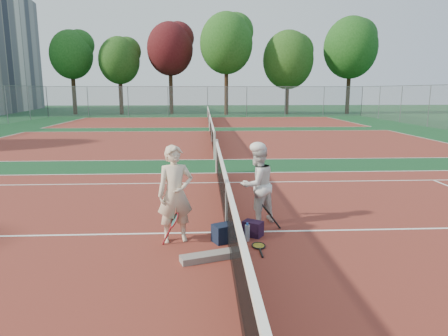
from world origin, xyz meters
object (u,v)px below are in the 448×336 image
object	(u,v)px
net_main	(227,206)
racket_spare	(259,246)
racket_black_held	(266,217)
sports_bag_purple	(253,229)
player_b	(257,185)
racket_red	(175,229)
player_a	(175,194)
sports_bag_navy	(225,233)
water_bottle	(247,233)

from	to	relation	value
net_main	racket_spare	xyz separation A→B (m)	(0.51, -0.74, -0.49)
racket_black_held	sports_bag_purple	distance (m)	0.45
player_b	racket_red	distance (m)	1.96
sports_bag_purple	player_b	bearing A→B (deg)	77.06
racket_black_held	sports_bag_purple	bearing A→B (deg)	37.87
player_a	sports_bag_navy	bearing A→B (deg)	-17.99
racket_black_held	water_bottle	bearing A→B (deg)	44.37
racket_red	sports_bag_purple	distance (m)	1.44
racket_black_held	sports_bag_navy	bearing A→B (deg)	26.05
player_b	racket_spare	size ratio (longest dim) A/B	2.63
racket_spare	sports_bag_purple	distance (m)	0.55
player_a	sports_bag_purple	world-z (taller)	player_a
player_a	water_bottle	world-z (taller)	player_a
sports_bag_purple	racket_spare	bearing A→B (deg)	-86.07
player_a	racket_red	distance (m)	0.60
player_b	racket_black_held	world-z (taller)	player_b
player_a	sports_bag_navy	world-z (taller)	player_a
player_a	player_b	bearing A→B (deg)	18.25
sports_bag_navy	sports_bag_purple	size ratio (longest dim) A/B	1.18
net_main	sports_bag_navy	xyz separation A→B (m)	(-0.06, -0.46, -0.35)
racket_spare	water_bottle	xyz separation A→B (m)	(-0.17, 0.28, 0.13)
racket_spare	water_bottle	distance (m)	0.35
player_b	net_main	bearing A→B (deg)	7.95
sports_bag_purple	water_bottle	world-z (taller)	water_bottle
racket_spare	sports_bag_navy	xyz separation A→B (m)	(-0.57, 0.28, 0.14)
net_main	player_b	xyz separation A→B (m)	(0.64, 0.54, 0.28)
net_main	player_b	world-z (taller)	player_b
net_main	water_bottle	distance (m)	0.67
player_a	racket_black_held	size ratio (longest dim) A/B	3.43
sports_bag_purple	water_bottle	xyz separation A→B (m)	(-0.13, -0.25, 0.01)
player_a	racket_red	world-z (taller)	player_a
racket_black_held	racket_spare	world-z (taller)	racket_black_held
player_b	sports_bag_purple	xyz separation A→B (m)	(-0.17, -0.74, -0.65)
net_main	racket_red	distance (m)	1.09
sports_bag_navy	racket_black_held	bearing A→B (deg)	34.60
net_main	water_bottle	xyz separation A→B (m)	(0.34, -0.46, -0.36)
racket_black_held	sports_bag_purple	size ratio (longest dim) A/B	1.45
racket_red	racket_spare	size ratio (longest dim) A/B	0.91
racket_black_held	racket_spare	distance (m)	0.92
racket_spare	sports_bag_purple	size ratio (longest dim) A/B	1.74
sports_bag_navy	racket_spare	bearing A→B (deg)	-25.94
player_b	sports_bag_navy	bearing A→B (deg)	22.87
water_bottle	racket_black_held	bearing A→B (deg)	52.91
racket_red	racket_spare	xyz separation A→B (m)	(1.44, -0.23, -0.25)
racket_red	racket_spare	bearing A→B (deg)	-22.92
racket_red	racket_black_held	world-z (taller)	racket_red
net_main	racket_red	size ratio (longest dim) A/B	20.05
racket_red	water_bottle	world-z (taller)	racket_red
net_main	racket_spare	bearing A→B (deg)	-55.48
player_b	racket_black_held	size ratio (longest dim) A/B	3.16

